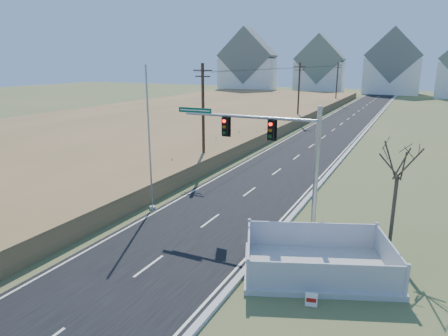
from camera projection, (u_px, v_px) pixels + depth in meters
ground at (173, 249)px, 19.99m from camera, size 260.00×260.00×0.00m
road at (346, 121)px, 63.37m from camera, size 8.00×180.00×0.06m
curb at (374, 122)px, 61.60m from camera, size 0.30×180.00×0.18m
reed_marsh at (184, 116)px, 64.73m from camera, size 38.00×110.00×1.30m
utility_pole_near at (203, 114)px, 34.56m from camera, size 1.80×0.26×9.00m
utility_pole_mid at (299, 92)px, 60.59m from camera, size 1.80×0.26×9.00m
utility_pole_far at (337, 83)px, 86.63m from camera, size 1.80×0.26×9.00m
condo_nw at (248, 66)px, 120.93m from camera, size 17.69×13.38×19.05m
condo_nnw at (320, 69)px, 119.57m from camera, size 14.93×11.17×17.03m
condo_n at (393, 67)px, 114.38m from camera, size 15.27×10.20×18.54m
traffic_signal_mast at (283, 153)px, 21.76m from camera, size 8.71×0.59×6.93m
fence_enclosure at (317, 265)px, 17.84m from camera, size 7.64×6.50×1.48m
open_sign at (311, 300)px, 15.22m from camera, size 0.46×0.16×0.57m
flagpole at (150, 154)px, 24.56m from camera, size 0.40×0.40×8.95m
bare_tree at (399, 159)px, 18.53m from camera, size 2.22×2.22×5.87m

